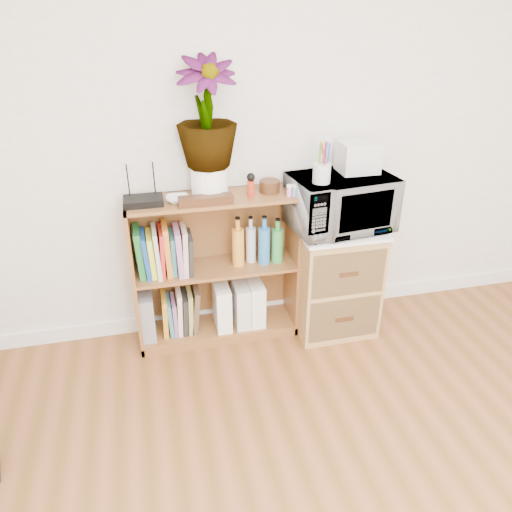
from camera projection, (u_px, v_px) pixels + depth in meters
name	position (u px, v px, depth m)	size (l,w,h in m)	color
skirting_board	(265.00, 308.00, 3.46)	(4.00, 0.02, 0.10)	white
bookshelf	(216.00, 270.00, 3.07)	(1.00, 0.30, 0.95)	brown
wicker_unit	(333.00, 279.00, 3.21)	(0.50, 0.45, 0.70)	#9E7542
microwave	(340.00, 202.00, 2.96)	(0.59, 0.40, 0.32)	silver
pen_cup	(322.00, 173.00, 2.76)	(0.10, 0.10, 0.11)	silver
small_appliance	(358.00, 157.00, 2.92)	(0.22, 0.19, 0.18)	silver
router	(143.00, 201.00, 2.74)	(0.21, 0.15, 0.04)	black
white_bowl	(178.00, 199.00, 2.77)	(0.13, 0.13, 0.03)	silver
plant_pot	(210.00, 181.00, 2.82)	(0.21, 0.21, 0.18)	white
potted_plant	(206.00, 113.00, 2.64)	(0.33, 0.33, 0.59)	#407F33
trinket_box	(206.00, 200.00, 2.74)	(0.30, 0.08, 0.05)	#391E0F
kokeshi_doll	(251.00, 189.00, 2.83)	(0.04, 0.04, 0.09)	#AA2A15
wooden_bowl	(270.00, 186.00, 2.91)	(0.12, 0.12, 0.07)	#381E0F
paint_jars	(295.00, 192.00, 2.85)	(0.10, 0.04, 0.05)	pink
file_box	(147.00, 314.00, 3.10)	(0.09, 0.24, 0.30)	gray
magazine_holder_left	(222.00, 305.00, 3.18)	(0.09, 0.24, 0.30)	white
magazine_holder_mid	(241.00, 303.00, 3.21)	(0.09, 0.23, 0.29)	silver
magazine_holder_right	(255.00, 301.00, 3.23)	(0.09, 0.23, 0.29)	white
cookbooks	(164.00, 251.00, 2.93)	(0.33, 0.20, 0.31)	#1F7633
liquor_bottles	(257.00, 240.00, 3.04)	(0.32, 0.07, 0.31)	orange
lower_books	(181.00, 311.00, 3.15)	(0.24, 0.19, 0.29)	#C28722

